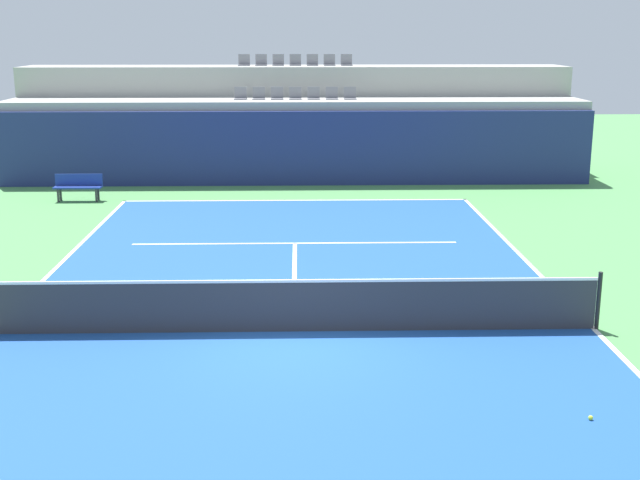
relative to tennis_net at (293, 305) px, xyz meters
name	(u,v)px	position (x,y,z in m)	size (l,w,h in m)	color
ground_plane	(294,332)	(0.00, 0.00, -0.51)	(80.00, 80.00, 0.00)	#4C8C4C
court_surface	(294,332)	(0.00, 0.00, -0.50)	(11.00, 24.00, 0.01)	#1E4C99
baseline_far	(296,200)	(0.00, 11.95, -0.50)	(11.00, 0.10, 0.00)	white
sideline_right	(593,328)	(5.45, 0.00, -0.50)	(0.10, 24.00, 0.00)	white
service_line_far	(295,243)	(0.00, 6.40, -0.50)	(8.26, 0.10, 0.00)	white
centre_service_line	(294,280)	(0.00, 3.20, -0.50)	(0.10, 6.40, 0.00)	white
back_wall	(296,148)	(0.00, 14.78, 0.78)	(20.78, 0.30, 2.58)	navy
stands_tier_lower	(296,139)	(0.00, 16.13, 0.93)	(20.78, 2.40, 2.88)	#9E9E99
stands_tier_upper	(296,118)	(0.00, 18.53, 1.48)	(20.78, 2.40, 3.97)	#9E9E99
seating_row_lower	(295,96)	(0.00, 16.22, 2.49)	(4.40, 0.44, 0.44)	slate
seating_row_upper	(295,62)	(0.00, 18.62, 3.59)	(4.40, 0.44, 0.44)	slate
tennis_net	(293,305)	(0.00, 0.00, 0.00)	(11.08, 0.08, 1.07)	black
player_bench	(78,185)	(-6.92, 12.12, 0.00)	(1.50, 0.40, 0.85)	navy
tennis_ball_0	(591,418)	(4.15, -3.62, -0.47)	(0.07, 0.07, 0.07)	#CCE033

